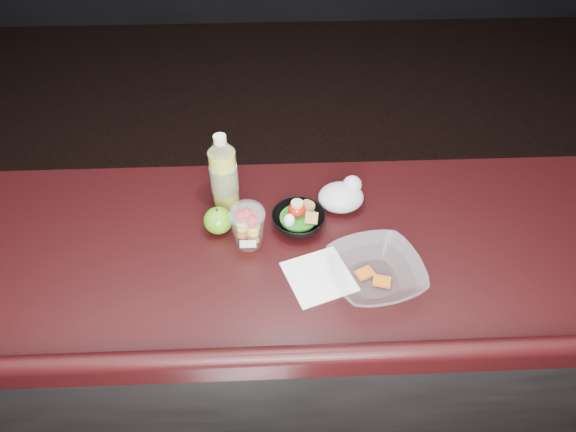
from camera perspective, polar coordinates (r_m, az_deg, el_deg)
The scene contains 8 objects.
counter at distance 1.83m, azimuth -1.57°, elevation -13.99°, with size 4.06×0.71×1.02m.
lemonade_bottle at distance 1.49m, azimuth -7.13°, elevation 4.43°, with size 0.08×0.08×0.24m.
fruit_cup at distance 1.38m, azimuth -4.49°, elevation -0.98°, with size 0.10×0.10×0.14m.
green_apple at distance 1.45m, azimuth -7.76°, elevation -0.49°, with size 0.08×0.08×0.08m.
plastic_bag at distance 1.51m, azimuth 6.06°, elevation 2.26°, with size 0.13×0.11×0.10m.
snack_bowl at distance 1.45m, azimuth 1.12°, elevation -0.36°, with size 0.16×0.16×0.08m.
takeout_bowl at distance 1.34m, azimuth 9.62°, elevation -6.20°, with size 0.29×0.29×0.06m.
paper_napkin at distance 1.35m, azimuth 3.45°, elevation -6.72°, with size 0.16×0.16×0.00m, color white.
Camera 1 is at (0.01, -0.65, 2.08)m, focal length 32.00 mm.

